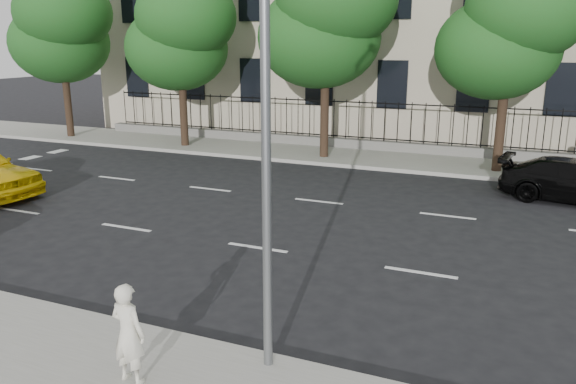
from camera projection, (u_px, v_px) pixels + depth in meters
name	position (u px, v px, depth m)	size (l,w,h in m)	color
ground	(206.00, 287.00, 11.67)	(120.00, 120.00, 0.00)	black
far_sidewalk	(374.00, 158.00, 24.12)	(60.00, 4.00, 0.15)	gray
lane_markings	(292.00, 221.00, 15.90)	(49.60, 4.62, 0.01)	silver
iron_fence	(384.00, 139.00, 25.48)	(30.00, 0.50, 2.20)	slate
street_light	(281.00, 27.00, 7.82)	(0.25, 3.32, 8.05)	slate
tree_a	(62.00, 17.00, 27.93)	(5.71, 5.31, 9.39)	#382619
tree_b	(182.00, 21.00, 25.39)	(5.53, 5.12, 8.97)	#382619
tree_c	(329.00, 4.00, 22.63)	(5.89, 5.50, 9.80)	#382619
tree_d	(513.00, 16.00, 20.17)	(5.34, 4.94, 8.84)	#382619
woman_near	(128.00, 333.00, 8.01)	(0.56, 0.37, 1.53)	silver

